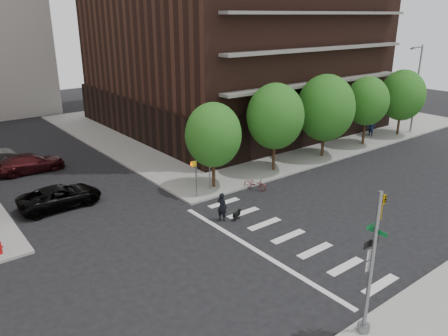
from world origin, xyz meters
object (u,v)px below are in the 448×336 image
at_px(parked_car_maroon, 30,163).
at_px(scooter, 255,184).
at_px(traffic_signal, 370,275).
at_px(parked_car_black, 60,197).
at_px(dog_walker, 222,207).
at_px(pedestrian_far, 371,127).

height_order(parked_car_maroon, scooter, parked_car_maroon).
xyz_separation_m(traffic_signal, scooter, (6.71, 13.99, -2.24)).
height_order(parked_car_black, dog_walker, dog_walker).
distance_m(traffic_signal, dog_walker, 11.80).
distance_m(parked_car_maroon, dog_walker, 17.74).
relative_size(traffic_signal, parked_car_maroon, 1.16).
bearing_deg(parked_car_maroon, pedestrian_far, -106.99).
xyz_separation_m(parked_car_black, dog_walker, (7.17, -8.09, 0.17)).
distance_m(traffic_signal, parked_car_maroon, 28.42).
bearing_deg(dog_walker, traffic_signal, 149.23).
height_order(parked_car_black, scooter, parked_car_black).
distance_m(parked_car_black, parked_car_maroon, 8.30).
relative_size(traffic_signal, pedestrian_far, 3.23).
relative_size(parked_car_black, pedestrian_far, 2.84).
bearing_deg(traffic_signal, pedestrian_far, 34.10).
xyz_separation_m(parked_car_maroon, pedestrian_far, (30.55, -10.63, 0.32)).
bearing_deg(dog_walker, scooter, -85.42).
bearing_deg(scooter, pedestrian_far, -13.09).
bearing_deg(parked_car_maroon, scooter, -137.65).
distance_m(dog_walker, pedestrian_far, 24.43).
xyz_separation_m(scooter, pedestrian_far, (18.81, 3.29, 0.62)).
height_order(traffic_signal, parked_car_maroon, traffic_signal).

